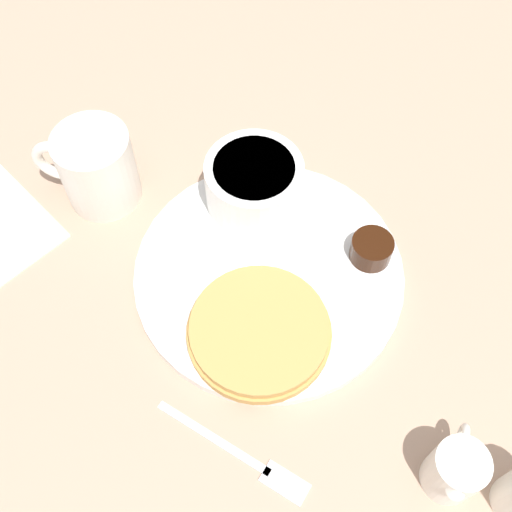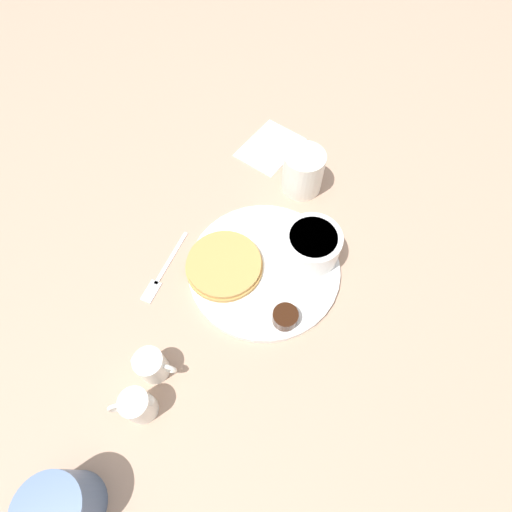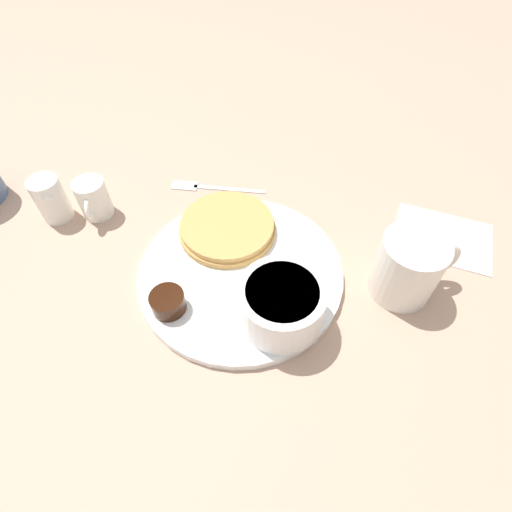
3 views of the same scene
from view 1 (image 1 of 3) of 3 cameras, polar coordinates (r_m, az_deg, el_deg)
ground_plane at (r=0.64m, az=1.14°, el=-1.84°), size 4.00×4.00×0.00m
plate at (r=0.64m, az=1.15°, el=-1.58°), size 0.27×0.27×0.01m
pancake_stack at (r=0.59m, az=0.28°, el=-6.68°), size 0.13×0.13×0.02m
bowl at (r=0.65m, az=-0.17°, el=6.49°), size 0.10×0.10×0.06m
syrup_cup at (r=0.64m, az=10.22°, el=0.61°), size 0.04×0.04×0.02m
butter_ramekin at (r=0.67m, az=0.96°, el=6.99°), size 0.04×0.04×0.04m
coffee_mug at (r=0.68m, az=-14.08°, el=7.63°), size 0.10×0.09×0.09m
creamer_pitcher_near at (r=0.57m, az=17.25°, el=-17.69°), size 0.04×0.06×0.06m
fork at (r=0.57m, az=-0.66°, el=-17.66°), size 0.15×0.06×0.00m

